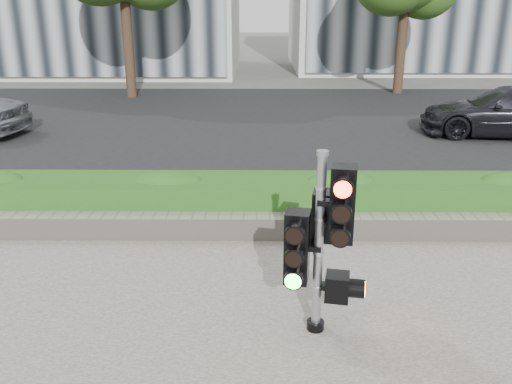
# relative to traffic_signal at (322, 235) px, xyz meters

# --- Properties ---
(ground) EXTENTS (120.00, 120.00, 0.00)m
(ground) POSITION_rel_traffic_signal_xyz_m (-0.86, 0.47, -1.11)
(ground) COLOR #51514C
(ground) RESTS_ON ground
(road) EXTENTS (60.00, 13.00, 0.02)m
(road) POSITION_rel_traffic_signal_xyz_m (-0.86, 10.47, -1.10)
(road) COLOR black
(road) RESTS_ON ground
(curb) EXTENTS (60.00, 0.25, 0.12)m
(curb) POSITION_rel_traffic_signal_xyz_m (-0.86, 3.62, -1.05)
(curb) COLOR gray
(curb) RESTS_ON ground
(stone_wall) EXTENTS (12.00, 0.32, 0.34)m
(stone_wall) POSITION_rel_traffic_signal_xyz_m (-0.86, 2.37, -0.91)
(stone_wall) COLOR gray
(stone_wall) RESTS_ON sidewalk
(hedge) EXTENTS (12.00, 1.00, 0.68)m
(hedge) POSITION_rel_traffic_signal_xyz_m (-0.86, 3.02, -0.74)
(hedge) COLOR #46922D
(hedge) RESTS_ON sidewalk
(traffic_signal) EXTENTS (0.71, 0.56, 1.96)m
(traffic_signal) POSITION_rel_traffic_signal_xyz_m (0.00, 0.00, 0.00)
(traffic_signal) COLOR black
(traffic_signal) RESTS_ON sidewalk
(car_dark) EXTENTS (4.61, 2.46, 1.27)m
(car_dark) POSITION_rel_traffic_signal_xyz_m (5.80, 8.93, -0.46)
(car_dark) COLOR black
(car_dark) RESTS_ON road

